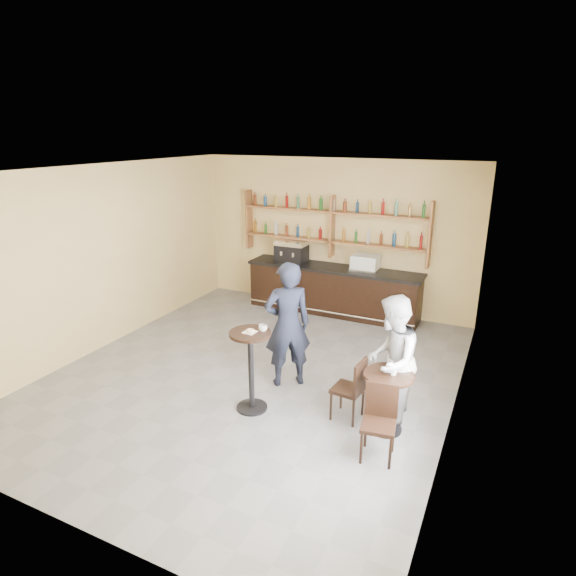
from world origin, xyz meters
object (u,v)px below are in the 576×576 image
at_px(pastry_case, 365,263).
at_px(man_main, 288,325).
at_px(chair_south, 379,425).
at_px(espresso_machine, 292,251).
at_px(patron_second, 391,360).
at_px(bar_counter, 333,290).
at_px(chair_west, 348,388).
at_px(pedestal_table, 251,371).
at_px(cafe_table, 387,402).

bearing_deg(pastry_case, man_main, -101.29).
bearing_deg(man_main, chair_south, 108.49).
relative_size(espresso_machine, chair_south, 0.72).
distance_m(espresso_machine, patron_second, 4.65).
xyz_separation_m(bar_counter, patron_second, (2.08, -3.48, 0.38)).
relative_size(bar_counter, pastry_case, 6.79).
height_order(bar_counter, patron_second, patron_second).
relative_size(chair_west, patron_second, 0.50).
height_order(pedestal_table, man_main, man_main).
bearing_deg(bar_counter, chair_south, -63.36).
xyz_separation_m(man_main, patron_second, (1.64, -0.32, -0.09)).
bearing_deg(chair_south, cafe_table, 86.72).
distance_m(bar_counter, cafe_table, 4.29).
height_order(espresso_machine, pastry_case, espresso_machine).
xyz_separation_m(bar_counter, chair_south, (2.17, -4.33, -0.05)).
bearing_deg(espresso_machine, pastry_case, 2.85).
xyz_separation_m(bar_counter, pastry_case, (0.67, 0.00, 0.67)).
xyz_separation_m(chair_south, patron_second, (-0.09, 0.84, 0.43)).
relative_size(chair_west, chair_south, 0.98).
distance_m(bar_counter, pedestal_table, 4.05).
bearing_deg(pedestal_table, pastry_case, 84.72).
bearing_deg(cafe_table, espresso_machine, 129.76).
bearing_deg(pastry_case, espresso_machine, 172.96).
relative_size(pastry_case, chair_south, 0.60).
bearing_deg(chair_west, pedestal_table, -68.70).
bearing_deg(pastry_case, chair_south, -77.92).
distance_m(espresso_machine, chair_west, 4.54).
bearing_deg(chair_west, pastry_case, -160.84).
bearing_deg(man_main, cafe_table, 123.88).
relative_size(bar_counter, man_main, 1.92).
bearing_deg(pedestal_table, cafe_table, 9.72).
height_order(pastry_case, chair_south, pastry_case).
relative_size(espresso_machine, pastry_case, 1.19).
height_order(espresso_machine, chair_south, espresso_machine).
distance_m(cafe_table, patron_second, 0.53).
bearing_deg(patron_second, chair_south, 2.15).
relative_size(bar_counter, cafe_table, 4.58).
bearing_deg(patron_second, pastry_case, -161.99).
relative_size(pedestal_table, patron_second, 0.66).
xyz_separation_m(bar_counter, chair_west, (1.57, -3.68, -0.06)).
relative_size(man_main, chair_south, 2.14).
bearing_deg(pastry_case, cafe_table, -75.78).
relative_size(pedestal_table, chair_south, 1.29).
distance_m(espresso_machine, man_main, 3.48).
height_order(pedestal_table, patron_second, patron_second).
height_order(man_main, chair_west, man_main).
bearing_deg(bar_counter, patron_second, -59.17).
height_order(cafe_table, chair_west, chair_west).
bearing_deg(patron_second, espresso_machine, -142.72).
bearing_deg(cafe_table, bar_counter, 119.64).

